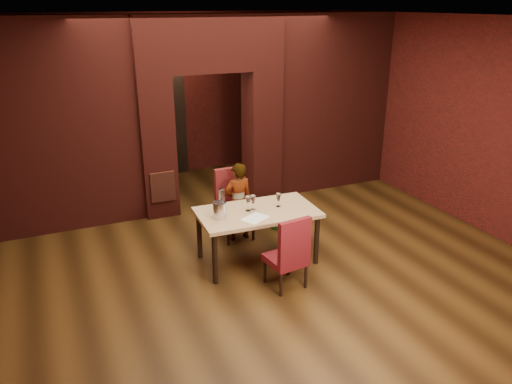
% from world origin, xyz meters
% --- Properties ---
extents(floor, '(8.00, 8.00, 0.00)m').
position_xyz_m(floor, '(0.00, 0.00, 0.00)').
color(floor, '#402910').
rests_on(floor, ground).
extents(ceiling, '(7.00, 8.00, 0.04)m').
position_xyz_m(ceiling, '(0.00, 0.00, 3.20)').
color(ceiling, silver).
rests_on(ceiling, ground).
extents(wall_back, '(7.00, 0.04, 3.20)m').
position_xyz_m(wall_back, '(0.00, 4.00, 1.60)').
color(wall_back, maroon).
rests_on(wall_back, ground).
extents(wall_right, '(0.04, 8.00, 3.20)m').
position_xyz_m(wall_right, '(3.50, 0.00, 1.60)').
color(wall_right, maroon).
rests_on(wall_right, ground).
extents(pillar_left, '(0.55, 0.55, 2.30)m').
position_xyz_m(pillar_left, '(-0.95, 2.00, 1.15)').
color(pillar_left, maroon).
rests_on(pillar_left, ground).
extents(pillar_right, '(0.55, 0.55, 2.30)m').
position_xyz_m(pillar_right, '(0.95, 2.00, 1.15)').
color(pillar_right, maroon).
rests_on(pillar_right, ground).
extents(lintel, '(2.45, 0.55, 0.90)m').
position_xyz_m(lintel, '(0.00, 2.00, 2.75)').
color(lintel, maroon).
rests_on(lintel, ground).
extents(wing_wall_left, '(2.28, 0.35, 3.20)m').
position_xyz_m(wing_wall_left, '(-2.36, 2.00, 1.60)').
color(wing_wall_left, maroon).
rests_on(wing_wall_left, ground).
extents(wing_wall_right, '(2.28, 0.35, 3.20)m').
position_xyz_m(wing_wall_right, '(2.36, 2.00, 1.60)').
color(wing_wall_right, maroon).
rests_on(wing_wall_right, ground).
extents(vent_panel, '(0.40, 0.03, 0.50)m').
position_xyz_m(vent_panel, '(-0.95, 1.71, 0.55)').
color(vent_panel, brown).
rests_on(vent_panel, ground).
extents(rear_door, '(0.90, 0.08, 2.10)m').
position_xyz_m(rear_door, '(-0.40, 3.94, 1.05)').
color(rear_door, black).
rests_on(rear_door, ground).
extents(rear_door_frame, '(1.02, 0.04, 2.22)m').
position_xyz_m(rear_door_frame, '(-0.40, 3.90, 1.05)').
color(rear_door_frame, black).
rests_on(rear_door_frame, ground).
extents(dining_table, '(1.63, 0.97, 0.75)m').
position_xyz_m(dining_table, '(-0.13, -0.24, 0.37)').
color(dining_table, tan).
rests_on(dining_table, ground).
extents(chair_far, '(0.49, 0.49, 1.05)m').
position_xyz_m(chair_far, '(-0.14, 0.56, 0.53)').
color(chair_far, maroon).
rests_on(chair_far, ground).
extents(chair_near, '(0.49, 0.49, 0.97)m').
position_xyz_m(chair_near, '(-0.08, -0.98, 0.49)').
color(chair_near, maroon).
rests_on(chair_near, ground).
extents(person_seated, '(0.45, 0.30, 1.20)m').
position_xyz_m(person_seated, '(-0.11, 0.50, 0.60)').
color(person_seated, silver).
rests_on(person_seated, ground).
extents(wine_glass_a, '(0.08, 0.08, 0.20)m').
position_xyz_m(wine_glass_a, '(-0.25, -0.19, 0.85)').
color(wine_glass_a, silver).
rests_on(wine_glass_a, dining_table).
extents(wine_glass_b, '(0.08, 0.08, 0.20)m').
position_xyz_m(wine_glass_b, '(-0.17, -0.18, 0.85)').
color(wine_glass_b, silver).
rests_on(wine_glass_b, dining_table).
extents(wine_glass_c, '(0.08, 0.08, 0.19)m').
position_xyz_m(wine_glass_c, '(0.19, -0.22, 0.84)').
color(wine_glass_c, silver).
rests_on(wine_glass_c, dining_table).
extents(tasting_sheet, '(0.40, 0.37, 0.00)m').
position_xyz_m(tasting_sheet, '(-0.26, -0.46, 0.75)').
color(tasting_sheet, white).
rests_on(tasting_sheet, dining_table).
extents(wine_bucket, '(0.18, 0.18, 0.22)m').
position_xyz_m(wine_bucket, '(-0.67, -0.26, 0.86)').
color(wine_bucket, silver).
rests_on(wine_bucket, dining_table).
extents(water_bottle, '(0.07, 0.07, 0.32)m').
position_xyz_m(water_bottle, '(-0.56, -0.04, 0.91)').
color(water_bottle, white).
rests_on(water_bottle, dining_table).
extents(potted_plant, '(0.47, 0.42, 0.47)m').
position_xyz_m(potted_plant, '(0.60, 0.61, 0.23)').
color(potted_plant, '#22641F').
rests_on(potted_plant, ground).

